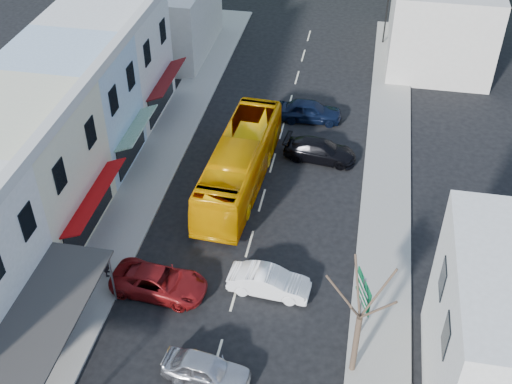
% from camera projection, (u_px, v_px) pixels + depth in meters
% --- Properties ---
extents(ground, '(120.00, 120.00, 0.00)m').
position_uv_depth(ground, '(235.00, 296.00, 33.31)').
color(ground, black).
rests_on(ground, ground).
extents(sidewalk_left, '(3.00, 52.00, 0.15)m').
position_uv_depth(sidewalk_left, '(155.00, 167.00, 42.05)').
color(sidewalk_left, gray).
rests_on(sidewalk_left, ground).
extents(sidewalk_right, '(3.00, 52.00, 0.15)m').
position_uv_depth(sidewalk_right, '(386.00, 193.00, 39.88)').
color(sidewalk_right, gray).
rests_on(sidewalk_right, ground).
extents(shopfront_row, '(8.25, 30.00, 8.00)m').
position_uv_depth(shopfront_row, '(37.00, 153.00, 36.48)').
color(shopfront_row, beige).
rests_on(shopfront_row, ground).
extents(distant_block_left, '(8.00, 10.00, 6.00)m').
position_uv_depth(distant_block_left, '(162.00, 16.00, 53.98)').
color(distant_block_left, '#B7B2A8').
rests_on(distant_block_left, ground).
extents(distant_block_right, '(8.00, 12.00, 7.00)m').
position_uv_depth(distant_block_right, '(441.00, 17.00, 52.65)').
color(distant_block_right, '#B7B2A8').
rests_on(distant_block_right, ground).
extents(bus, '(3.13, 11.72, 3.10)m').
position_uv_depth(bus, '(240.00, 165.00, 39.76)').
color(bus, '#E19300').
rests_on(bus, ground).
extents(car_silver, '(4.59, 2.34, 1.40)m').
position_uv_depth(car_silver, '(206.00, 370.00, 28.87)').
color(car_silver, '#B6B6BB').
rests_on(car_silver, ground).
extents(car_white, '(4.52, 2.11, 1.40)m').
position_uv_depth(car_white, '(269.00, 282.00, 33.11)').
color(car_white, white).
rests_on(car_white, ground).
extents(car_red, '(4.75, 2.31, 1.40)m').
position_uv_depth(car_red, '(159.00, 282.00, 33.10)').
color(car_red, maroon).
rests_on(car_red, ground).
extents(car_black_near, '(4.66, 2.27, 1.40)m').
position_uv_depth(car_black_near, '(320.00, 150.00, 42.47)').
color(car_black_near, black).
rests_on(car_black_near, ground).
extents(car_navy_mid, '(4.46, 1.96, 1.40)m').
position_uv_depth(car_navy_mid, '(310.00, 112.00, 46.31)').
color(car_navy_mid, black).
rests_on(car_navy_mid, ground).
extents(pedestrian_left, '(0.55, 0.69, 1.70)m').
position_uv_depth(pedestrian_left, '(106.00, 263.00, 33.79)').
color(pedestrian_left, black).
rests_on(pedestrian_left, sidewalk_left).
extents(direction_sign, '(1.42, 1.99, 4.13)m').
position_uv_depth(direction_sign, '(361.00, 310.00, 29.85)').
color(direction_sign, '#065B2D').
rests_on(direction_sign, ground).
extents(street_tree, '(3.89, 3.89, 7.39)m').
position_uv_depth(street_tree, '(360.00, 317.00, 27.38)').
color(street_tree, '#33261C').
rests_on(street_tree, ground).
extents(traffic_signal, '(1.34, 1.47, 5.38)m').
position_uv_depth(traffic_signal, '(386.00, 15.00, 55.00)').
color(traffic_signal, black).
rests_on(traffic_signal, ground).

